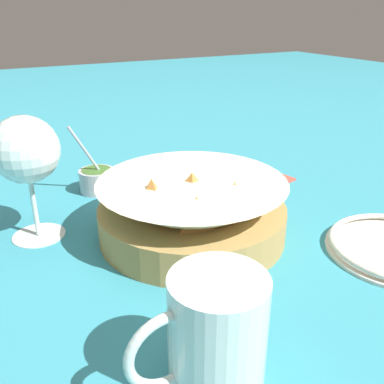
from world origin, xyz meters
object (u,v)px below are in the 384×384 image
at_px(sauce_cup, 97,179).
at_px(beer_mug, 215,338).
at_px(food_basket, 192,211).
at_px(wine_glass, 26,153).

height_order(sauce_cup, beer_mug, sauce_cup).
distance_m(food_basket, wine_glass, 0.24).
relative_size(sauce_cup, beer_mug, 0.99).
bearing_deg(wine_glass, beer_mug, 104.01).
relative_size(wine_glass, beer_mug, 1.41).
distance_m(sauce_cup, beer_mug, 0.47).
xyz_separation_m(wine_glass, beer_mug, (-0.09, 0.35, -0.08)).
xyz_separation_m(food_basket, wine_glass, (0.20, -0.11, 0.09)).
bearing_deg(food_basket, wine_glass, -28.20).
distance_m(sauce_cup, wine_glass, 0.20).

